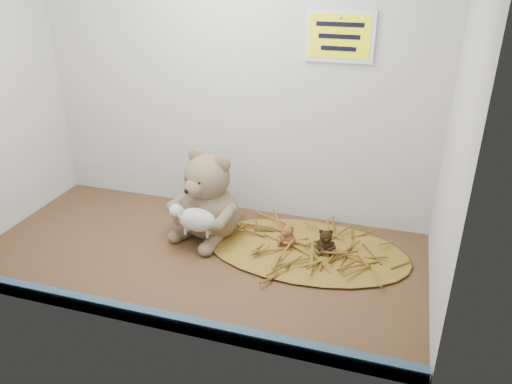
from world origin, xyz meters
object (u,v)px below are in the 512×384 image
(mini_teddy_brown, at_px, (326,240))
(toy_lamb, at_px, (197,220))
(mini_teddy_tan, at_px, (288,234))
(main_teddy, at_px, (209,195))

(mini_teddy_brown, bearing_deg, toy_lamb, -179.51)
(toy_lamb, distance_m, mini_teddy_tan, 0.25)
(mini_teddy_tan, xyz_separation_m, mini_teddy_brown, (0.11, -0.00, 0.00))
(main_teddy, xyz_separation_m, mini_teddy_brown, (0.34, -0.01, -0.08))
(toy_lamb, bearing_deg, mini_teddy_brown, 14.28)
(toy_lamb, bearing_deg, main_teddy, 90.00)
(mini_teddy_brown, bearing_deg, main_teddy, 164.97)
(mini_teddy_tan, bearing_deg, mini_teddy_brown, 22.43)
(main_teddy, bearing_deg, mini_teddy_brown, 18.04)
(mini_teddy_tan, distance_m, mini_teddy_brown, 0.11)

